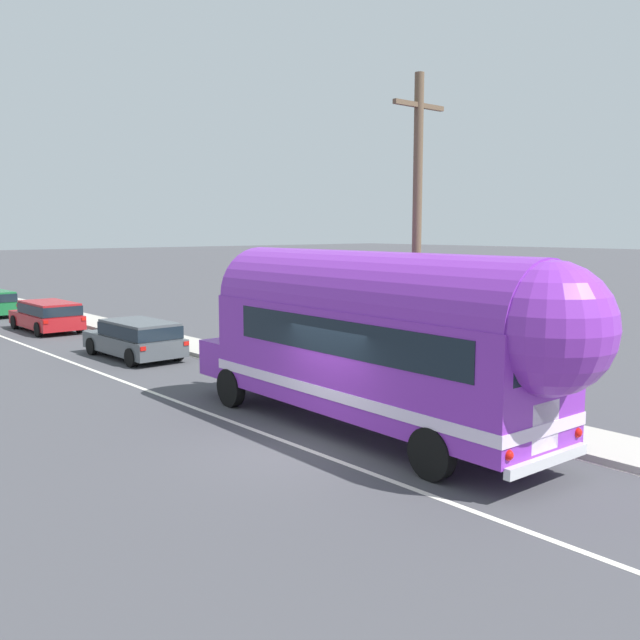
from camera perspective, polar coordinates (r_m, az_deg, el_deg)
ground_plane at (r=15.12m, az=-1.22°, el=-10.38°), size 300.00×300.00×0.00m
lane_markings at (r=25.97m, az=-15.21°, el=-3.10°), size 3.91×80.00×0.01m
sidewalk_slab at (r=25.67m, az=-7.26°, el=-2.85°), size 1.89×90.00×0.15m
utility_pole at (r=18.46m, az=7.82°, el=6.73°), size 1.80×0.24×8.50m
painted_bus at (r=15.51m, az=5.09°, el=-1.21°), size 2.84×11.54×4.12m
car_lead at (r=26.01m, az=-14.61°, el=-1.31°), size 2.07×4.56×1.37m
car_second at (r=34.06m, az=-21.14°, el=0.46°), size 2.00×4.58×1.37m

